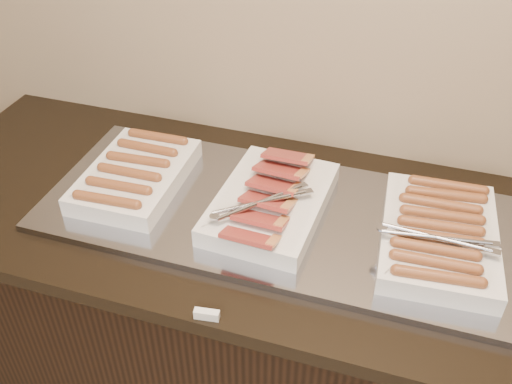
# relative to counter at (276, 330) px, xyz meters

# --- Properties ---
(counter) EXTENTS (2.06, 0.76, 0.90)m
(counter) POSITION_rel_counter_xyz_m (0.00, 0.00, 0.00)
(counter) COLOR black
(counter) RESTS_ON ground
(warming_tray) EXTENTS (1.20, 0.50, 0.02)m
(warming_tray) POSITION_rel_counter_xyz_m (-0.01, 0.00, 0.46)
(warming_tray) COLOR #9295A0
(warming_tray) RESTS_ON counter
(dish_left) EXTENTS (0.25, 0.36, 0.07)m
(dish_left) POSITION_rel_counter_xyz_m (-0.40, 0.00, 0.50)
(dish_left) COLOR silver
(dish_left) RESTS_ON warming_tray
(dish_center) EXTENTS (0.28, 0.41, 0.09)m
(dish_center) POSITION_rel_counter_xyz_m (-0.02, -0.00, 0.50)
(dish_center) COLOR silver
(dish_center) RESTS_ON warming_tray
(dish_right) EXTENTS (0.29, 0.41, 0.08)m
(dish_right) POSITION_rel_counter_xyz_m (0.39, -0.00, 0.50)
(dish_right) COLOR silver
(dish_right) RESTS_ON warming_tray
(label_holder) EXTENTS (0.06, 0.02, 0.02)m
(label_holder) POSITION_rel_counter_xyz_m (-0.06, -0.36, 0.46)
(label_holder) COLOR silver
(label_holder) RESTS_ON counter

